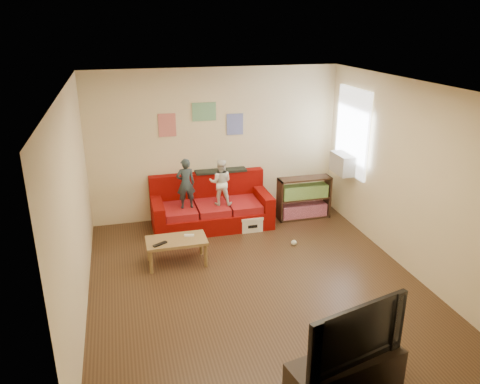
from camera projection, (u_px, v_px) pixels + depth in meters
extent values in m
cube|color=#472F1C|center=(254.00, 281.00, 6.57)|extent=(4.50, 5.00, 0.01)
cube|color=white|center=(257.00, 86.00, 5.63)|extent=(4.50, 5.00, 0.01)
cube|color=beige|center=(216.00, 144.00, 8.37)|extent=(4.50, 0.01, 2.70)
cube|color=beige|center=(343.00, 293.00, 3.83)|extent=(4.50, 0.01, 2.70)
cube|color=beige|center=(74.00, 208.00, 5.56)|extent=(0.01, 5.00, 2.70)
cube|color=beige|center=(408.00, 177.00, 6.64)|extent=(0.01, 5.00, 2.70)
cube|color=#7D0904|center=(212.00, 218.00, 8.28)|extent=(2.07, 0.93, 0.31)
cube|color=#7D0904|center=(207.00, 187.00, 8.47)|extent=(2.07, 0.19, 0.57)
cube|color=#7D0904|center=(157.00, 208.00, 7.96)|extent=(0.19, 0.93, 0.26)
cube|color=#7D0904|center=(263.00, 198.00, 8.41)|extent=(0.19, 0.93, 0.26)
cube|color=maroon|center=(180.00, 211.00, 8.01)|extent=(0.54, 0.70, 0.12)
cube|color=maroon|center=(212.00, 208.00, 8.14)|extent=(0.54, 0.70, 0.12)
cube|color=maroon|center=(244.00, 205.00, 8.28)|extent=(0.54, 0.70, 0.12)
cube|color=black|center=(221.00, 171.00, 8.43)|extent=(0.93, 0.23, 0.04)
imported|color=#263237|center=(186.00, 184.00, 7.83)|extent=(0.32, 0.22, 0.87)
imported|color=white|center=(221.00, 182.00, 7.99)|extent=(0.46, 0.40, 0.81)
cube|color=olive|center=(176.00, 241.00, 6.92)|extent=(0.89, 0.49, 0.04)
cylinder|color=olive|center=(151.00, 262.00, 6.71)|extent=(0.05, 0.05, 0.36)
cylinder|color=olive|center=(206.00, 256.00, 6.90)|extent=(0.05, 0.05, 0.36)
cylinder|color=olive|center=(149.00, 250.00, 7.07)|extent=(0.05, 0.05, 0.36)
cylinder|color=olive|center=(201.00, 244.00, 7.26)|extent=(0.05, 0.05, 0.36)
cube|color=black|center=(160.00, 244.00, 6.74)|extent=(0.22, 0.16, 0.02)
cube|color=white|center=(189.00, 235.00, 7.00)|extent=(0.15, 0.08, 0.03)
cube|color=#362216|center=(280.00, 200.00, 8.44)|extent=(0.03, 0.29, 0.77)
cube|color=#362216|center=(327.00, 195.00, 8.66)|extent=(0.03, 0.29, 0.77)
cube|color=#362216|center=(303.00, 216.00, 8.68)|extent=(0.97, 0.29, 0.03)
cube|color=#362216|center=(305.00, 179.00, 8.42)|extent=(0.97, 0.29, 0.03)
cube|color=#362216|center=(304.00, 198.00, 8.55)|extent=(0.91, 0.29, 0.02)
cube|color=#8C3F5B|center=(303.00, 210.00, 8.64)|extent=(0.85, 0.24, 0.23)
cube|color=#5C8C3F|center=(304.00, 191.00, 8.51)|extent=(0.85, 0.24, 0.23)
cube|color=white|center=(352.00, 132.00, 8.03)|extent=(0.04, 1.08, 1.48)
cube|color=#B7B2A3|center=(343.00, 164.00, 8.19)|extent=(0.28, 0.55, 0.35)
cube|color=#D87266|center=(167.00, 125.00, 8.01)|extent=(0.30, 0.01, 0.40)
cube|color=#72B27F|center=(204.00, 112.00, 8.10)|extent=(0.42, 0.01, 0.32)
cube|color=#727FCC|center=(235.00, 124.00, 8.32)|extent=(0.30, 0.01, 0.38)
cube|color=white|center=(250.00, 224.00, 8.14)|extent=(0.37, 0.28, 0.22)
cube|color=white|center=(251.00, 217.00, 8.09)|extent=(0.39, 0.29, 0.05)
cube|color=black|center=(253.00, 227.00, 8.00)|extent=(0.17, 0.00, 0.06)
cube|color=#2C221A|center=(345.00, 376.00, 4.51)|extent=(1.23, 0.62, 0.44)
imported|color=black|center=(350.00, 330.00, 4.32)|extent=(1.11, 0.42, 0.64)
sphere|color=silver|center=(294.00, 243.00, 7.60)|extent=(0.11, 0.11, 0.09)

